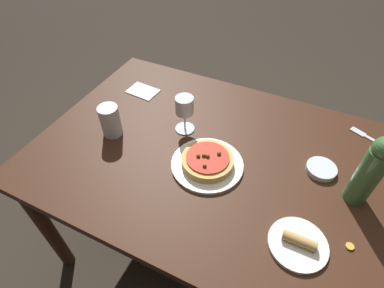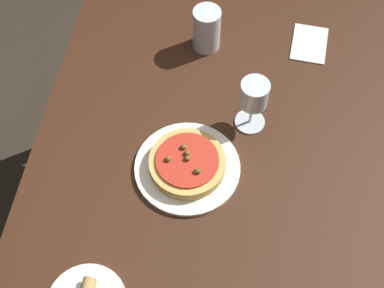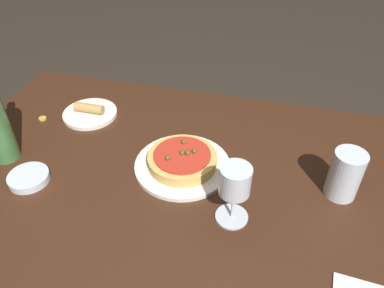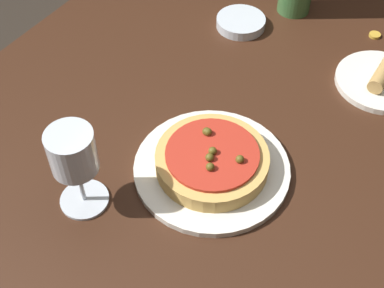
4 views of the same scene
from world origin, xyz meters
name	(u,v)px [view 2 (image 2 of 4)]	position (x,y,z in m)	size (l,w,h in m)	color
ground_plane	(207,268)	(0.00, 0.00, 0.00)	(14.00, 14.00, 0.00)	#2D261E
dining_table	(213,188)	(0.00, 0.00, 0.63)	(1.34, 0.92, 0.72)	#381E11
dinner_plate	(187,169)	(0.00, -0.07, 0.72)	(0.26, 0.26, 0.01)	white
pizza	(187,164)	(0.00, -0.07, 0.75)	(0.19, 0.19, 0.05)	tan
wine_glass	(254,97)	(-0.16, 0.07, 0.83)	(0.08, 0.08, 0.16)	silver
water_cup	(207,29)	(-0.41, -0.07, 0.78)	(0.08, 0.08, 0.13)	silver
paper_napkin	(309,44)	(-0.45, 0.22, 0.72)	(0.15, 0.11, 0.00)	silver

